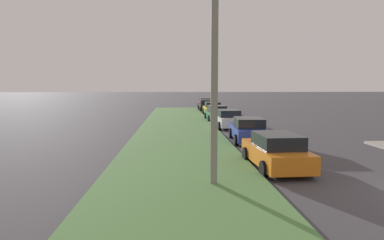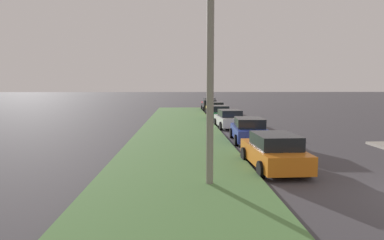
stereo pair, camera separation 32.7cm
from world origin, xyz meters
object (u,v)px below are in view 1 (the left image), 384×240
at_px(parked_car_red, 205,103).
at_px(streetlight, 225,56).
at_px(parked_car_blue, 248,130).
at_px(parked_car_black, 206,105).
at_px(parked_car_white, 228,119).
at_px(parked_car_green, 217,113).
at_px(parked_car_yellow, 212,108).
at_px(parked_car_orange, 276,151).

xyz_separation_m(parked_car_red, streetlight, (-38.72, 2.95, 3.67)).
bearing_deg(parked_car_blue, parked_car_black, 3.65).
bearing_deg(parked_car_white, parked_car_black, -2.84).
height_order(parked_car_blue, parked_car_green, same).
bearing_deg(parked_car_green, parked_car_black, -2.07).
height_order(parked_car_blue, parked_car_red, same).
height_order(parked_car_green, parked_car_yellow, same).
xyz_separation_m(parked_car_green, parked_car_black, (12.14, -0.15, 0.00)).
distance_m(parked_car_blue, parked_car_yellow, 18.50).
height_order(parked_car_white, parked_car_red, same).
bearing_deg(parked_car_red, parked_car_white, 176.19).
bearing_deg(parked_car_black, streetlight, 175.22).
height_order(parked_car_orange, parked_car_white, same).
xyz_separation_m(parked_car_orange, parked_car_blue, (6.52, -0.31, 0.00)).
relative_size(parked_car_green, streetlight, 0.58).
relative_size(parked_car_green, parked_car_yellow, 1.00).
bearing_deg(parked_car_green, parked_car_blue, -179.25).
bearing_deg(parked_car_white, parked_car_blue, 178.82).
xyz_separation_m(parked_car_blue, parked_car_black, (24.06, 0.30, 0.00)).
bearing_deg(parked_car_green, parked_car_red, -3.25).
xyz_separation_m(parked_car_white, parked_car_red, (23.21, -0.36, 0.00)).
relative_size(parked_car_blue, parked_car_green, 1.01).
height_order(parked_car_yellow, streetlight, streetlight).
bearing_deg(streetlight, parked_car_black, -4.37).
relative_size(parked_car_blue, parked_car_black, 1.02).
xyz_separation_m(parked_car_orange, streetlight, (-2.40, 2.51, 3.67)).
bearing_deg(parked_car_yellow, parked_car_blue, 179.57).
bearing_deg(parked_car_yellow, parked_car_orange, 178.78).
height_order(parked_car_white, parked_car_green, same).
height_order(parked_car_red, streetlight, streetlight).
distance_m(parked_car_white, streetlight, 16.15).
bearing_deg(parked_car_blue, parked_car_orange, -179.74).
xyz_separation_m(parked_car_blue, parked_car_yellow, (18.50, 0.11, 0.00)).
distance_m(parked_car_orange, parked_car_red, 36.32).
relative_size(parked_car_orange, parked_car_yellow, 1.01).
distance_m(parked_car_blue, parked_car_red, 29.80).
height_order(parked_car_yellow, parked_car_black, same).
bearing_deg(streetlight, parked_car_orange, -46.30).
relative_size(parked_car_blue, parked_car_yellow, 1.01).
distance_m(parked_car_blue, streetlight, 10.05).
distance_m(parked_car_black, streetlight, 33.28).
height_order(parked_car_green, streetlight, streetlight).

